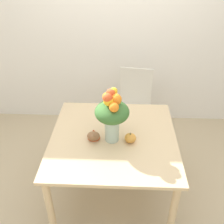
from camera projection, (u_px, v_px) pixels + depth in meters
The scene contains 7 objects.
ground_plane at pixel (113, 192), 2.76m from camera, with size 12.00×12.00×0.00m, color tan.
wall_back at pixel (118, 25), 3.23m from camera, with size 8.00×0.06×2.70m.
dining_table at pixel (113, 145), 2.40m from camera, with size 1.12×1.13×0.75m.
flower_vase at pixel (112, 114), 2.17m from camera, with size 0.29×0.32×0.49m.
pumpkin at pixel (130, 138), 2.27m from camera, with size 0.10×0.10×0.09m.
turkey_figurine at pixel (94, 135), 2.30m from camera, with size 0.11×0.15×0.09m.
dining_chair_near_window at pixel (134, 107), 3.25m from camera, with size 0.47×0.47×0.96m.
Camera 1 is at (0.07, -1.84, 2.23)m, focal length 42.00 mm.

